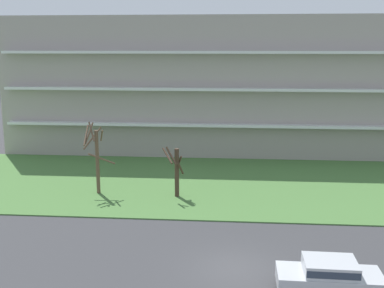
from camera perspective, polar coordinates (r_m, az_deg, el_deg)
name	(u,v)px	position (r m, az deg, el deg)	size (l,w,h in m)	color
ground	(234,269)	(22.98, 5.21, -15.04)	(160.00, 160.00, 0.00)	#38383A
grass_lawn_strip	(233,183)	(36.02, 5.06, -4.86)	(80.00, 16.00, 0.08)	#477238
apartment_building	(234,84)	(49.15, 5.13, 7.42)	(44.40, 13.96, 13.19)	#9E938C
tree_far_left	(96,156)	(33.44, -11.70, -1.41)	(2.42, 2.43, 5.26)	brown
tree_left	(176,170)	(32.22, -1.97, -3.24)	(1.55, 1.46, 3.65)	#423023
sedan_silver_near_left	(329,276)	(21.25, 16.55, -15.25)	(4.44, 1.89, 1.57)	#B7BABF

